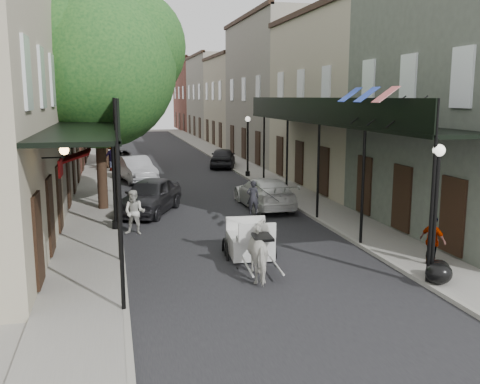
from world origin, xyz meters
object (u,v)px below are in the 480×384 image
car_right_far (223,158)px  car_left_far (120,158)px  car_left_near (150,196)px  pedestrian_sidewalk_left (111,156)px  car_left_mid (136,169)px  carriage (248,224)px  tree_near (107,62)px  lamppost_left (114,178)px  lamppost_right_far (248,145)px  car_right_near (264,193)px  tree_far (108,85)px  lamppost_right_near (435,212)px  horse (263,252)px  pedestrian_sidewalk_right (433,241)px  pedestrian_walking (135,212)px

car_right_far → car_left_far: bearing=-3.8°
car_left_near → pedestrian_sidewalk_left: bearing=120.3°
car_left_mid → car_left_far: 7.52m
carriage → pedestrian_sidewalk_left: carriage is taller
tree_near → lamppost_left: 6.10m
lamppost_right_far → lamppost_left: bearing=-124.3°
tree_near → pedestrian_sidewalk_left: bearing=90.0°
tree_near → lamppost_right_far: bearing=43.3°
car_right_near → carriage: bearing=68.6°
tree_far → lamppost_right_near: bearing=-72.3°
horse → pedestrian_sidewalk_right: (5.10, -0.37, 0.09)m
tree_far → pedestrian_walking: 19.41m
pedestrian_walking → lamppost_right_far: bearing=79.0°
tree_near → car_left_near: 6.05m
lamppost_right_near → car_right_far: 25.32m
tree_far → car_left_far: size_ratio=2.00×
horse → pedestrian_sidewalk_right: bearing=179.8°
tree_far → horse: tree_far is taller
tree_far → lamppost_right_near: (8.35, -26.18, -3.79)m
lamppost_right_far → car_left_mid: lamppost_right_far is taller
tree_near → lamppost_right_near: (8.30, -12.18, -4.44)m
horse → pedestrian_sidewalk_left: (-4.08, 22.82, 0.34)m
horse → lamppost_right_far: bearing=-99.0°
pedestrian_sidewalk_left → pedestrian_sidewalk_right: pedestrian_sidewalk_left is taller
tree_far → car_left_mid: bearing=-76.1°
lamppost_right_far → horse: 18.84m
tree_far → car_left_far: (0.65, 1.52, -5.24)m
pedestrian_walking → car_right_near: 6.99m
car_left_mid → car_right_near: (5.37, -9.22, -0.04)m
lamppost_right_far → pedestrian_sidewalk_right: size_ratio=2.53×
tree_near → lamppost_left: tree_near is taller
lamppost_right_near → car_left_near: 12.94m
lamppost_left → pedestrian_walking: size_ratio=2.23×
lamppost_left → car_left_near: 3.59m
lamppost_right_far → car_left_near: 11.29m
car_left_far → tree_near: bearing=-97.5°
car_left_near → lamppost_right_near: bearing=-35.1°
tree_far → carriage: 23.04m
lamppost_left → horse: 7.58m
tree_near → pedestrian_sidewalk_left: (-0.00, 12.32, -5.38)m
lamppost_right_near → car_left_near: bearing=121.3°
car_right_far → car_right_near: bearing=100.8°
tree_near → lamppost_right_near: size_ratio=2.60×
lamppost_right_far → pedestrian_walking: 14.69m
carriage → car_right_near: bearing=73.8°
horse → pedestrian_walking: size_ratio=1.09×
car_left_far → lamppost_left: bearing=-96.7°
horse → car_left_mid: size_ratio=0.40×
tree_near → car_right_far: tree_near is taller
lamppost_right_far → car_left_far: lamppost_right_far is taller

